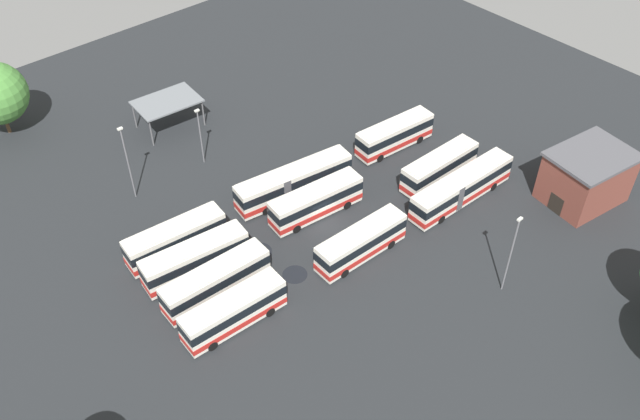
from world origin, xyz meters
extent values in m
plane|color=black|center=(0.00, 0.00, 0.00)|extent=(106.19, 106.19, 0.00)
cube|color=silver|center=(-15.30, -4.63, 1.89)|extent=(10.22, 3.04, 3.18)
cube|color=beige|center=(-15.30, -4.63, 3.55)|extent=(9.80, 2.82, 0.14)
cube|color=black|center=(-15.30, -4.63, 2.40)|extent=(10.27, 3.08, 1.02)
cube|color=red|center=(-15.30, -4.63, 1.00)|extent=(10.27, 3.08, 0.64)
cube|color=black|center=(-10.25, -4.91, 2.50)|extent=(0.17, 2.03, 1.17)
cylinder|color=black|center=(-12.11, -3.66, 0.50)|extent=(1.02, 0.36, 1.00)
cylinder|color=black|center=(-12.24, -5.94, 0.50)|extent=(1.02, 0.36, 1.00)
cylinder|color=black|center=(-18.36, -3.31, 0.50)|extent=(1.02, 0.36, 1.00)
cylinder|color=black|center=(-18.48, -5.59, 0.50)|extent=(1.02, 0.36, 1.00)
cube|color=silver|center=(-14.40, -0.56, 1.89)|extent=(10.98, 2.98, 3.18)
cube|color=beige|center=(-14.40, -0.56, 3.55)|extent=(10.54, 2.76, 0.14)
cube|color=black|center=(-14.40, -0.56, 2.40)|extent=(11.04, 3.02, 1.02)
cube|color=red|center=(-14.40, -0.56, 1.00)|extent=(11.04, 3.02, 0.64)
cube|color=black|center=(-8.96, -0.82, 2.50)|extent=(0.15, 2.03, 1.17)
cylinder|color=black|center=(-10.98, 0.42, 0.50)|extent=(1.01, 0.35, 1.00)
cylinder|color=black|center=(-11.09, -1.86, 0.50)|extent=(1.01, 0.35, 1.00)
cylinder|color=black|center=(-17.72, 0.73, 0.50)|extent=(1.01, 0.35, 1.00)
cylinder|color=black|center=(-17.82, -1.55, 0.50)|extent=(1.01, 0.35, 1.00)
cube|color=silver|center=(-14.21, 3.21, 1.89)|extent=(10.97, 3.84, 3.18)
cube|color=beige|center=(-14.21, 3.21, 3.55)|extent=(10.52, 3.59, 0.14)
cube|color=black|center=(-14.21, 3.21, 2.40)|extent=(11.03, 3.88, 1.02)
cube|color=red|center=(-14.21, 3.21, 1.00)|extent=(11.03, 3.88, 0.64)
cube|color=black|center=(-8.87, 2.52, 2.50)|extent=(0.32, 2.02, 1.17)
cylinder|color=black|center=(-10.76, 3.91, 0.50)|extent=(1.03, 0.43, 1.00)
cylinder|color=black|center=(-11.05, 1.65, 0.50)|extent=(1.03, 0.43, 1.00)
cylinder|color=black|center=(-17.37, 4.77, 0.50)|extent=(1.03, 0.43, 1.00)
cylinder|color=black|center=(-17.66, 2.51, 0.50)|extent=(1.03, 0.43, 1.00)
cube|color=silver|center=(-14.15, 6.84, 1.89)|extent=(10.60, 3.51, 3.18)
cube|color=beige|center=(-14.15, 6.84, 3.55)|extent=(10.16, 3.27, 0.14)
cube|color=black|center=(-14.15, 6.84, 2.40)|extent=(10.65, 3.55, 1.02)
cube|color=red|center=(-14.15, 6.84, 1.00)|extent=(10.65, 3.55, 0.64)
cube|color=black|center=(-8.97, 6.32, 2.50)|extent=(0.26, 2.03, 1.17)
cylinder|color=black|center=(-10.83, 7.65, 0.50)|extent=(1.03, 0.40, 1.00)
cylinder|color=black|center=(-11.06, 5.38, 0.50)|extent=(1.03, 0.40, 1.00)
cylinder|color=black|center=(-17.25, 8.30, 0.50)|extent=(1.03, 0.40, 1.00)
cylinder|color=black|center=(-17.48, 6.03, 0.50)|extent=(1.03, 0.40, 1.00)
cube|color=silver|center=(-0.50, -5.92, 1.89)|extent=(10.31, 2.81, 3.18)
cube|color=beige|center=(-0.50, -5.92, 3.55)|extent=(9.90, 2.60, 0.14)
cube|color=black|center=(-0.50, -5.92, 2.40)|extent=(10.37, 2.85, 1.02)
cube|color=red|center=(-0.50, -5.92, 1.00)|extent=(10.37, 2.85, 0.64)
cube|color=black|center=(4.63, -6.09, 2.50)|extent=(0.13, 2.03, 1.17)
cylinder|color=black|center=(2.71, -4.89, 0.50)|extent=(1.01, 0.33, 1.00)
cylinder|color=black|center=(2.64, -7.17, 0.50)|extent=(1.01, 0.33, 1.00)
cylinder|color=black|center=(-3.63, -4.68, 0.50)|extent=(1.01, 0.33, 1.00)
cylinder|color=black|center=(-3.71, -6.96, 0.50)|extent=(1.01, 0.33, 1.00)
cube|color=silver|center=(0.26, 1.78, 1.89)|extent=(10.88, 3.71, 3.18)
cube|color=beige|center=(0.26, 1.78, 3.55)|extent=(10.44, 3.46, 0.14)
cube|color=black|center=(0.26, 1.78, 2.40)|extent=(10.94, 3.75, 1.02)
cube|color=red|center=(0.26, 1.78, 1.00)|extent=(10.94, 3.75, 0.64)
cube|color=black|center=(5.57, 1.16, 2.50)|extent=(0.30, 2.02, 1.17)
cylinder|color=black|center=(3.68, 2.53, 0.50)|extent=(1.03, 0.41, 1.00)
cylinder|color=black|center=(3.41, 0.26, 0.50)|extent=(1.03, 0.41, 1.00)
cylinder|color=black|center=(-2.89, 3.30, 0.50)|extent=(1.03, 0.41, 1.00)
cylinder|color=black|center=(-3.15, 1.04, 0.50)|extent=(1.03, 0.41, 1.00)
cube|color=silver|center=(0.59, 5.87, 1.89)|extent=(14.00, 4.51, 3.18)
cube|color=beige|center=(0.59, 5.87, 3.55)|extent=(13.43, 4.23, 0.14)
cube|color=black|center=(0.59, 5.87, 2.40)|extent=(14.07, 4.56, 1.02)
cube|color=red|center=(0.59, 5.87, 1.00)|extent=(14.07, 4.56, 0.64)
cube|color=black|center=(7.42, 4.84, 2.50)|extent=(0.36, 2.02, 1.17)
cube|color=#47474C|center=(-0.90, 6.10, 1.89)|extent=(1.27, 2.63, 3.06)
cylinder|color=black|center=(4.99, 6.36, 0.50)|extent=(1.03, 0.45, 1.00)
cylinder|color=black|center=(4.65, 4.10, 0.50)|extent=(1.03, 0.45, 1.00)
cylinder|color=black|center=(-3.46, 7.63, 0.50)|extent=(1.03, 0.45, 1.00)
cylinder|color=black|center=(-3.80, 5.38, 0.50)|extent=(1.03, 0.45, 1.00)
cube|color=silver|center=(13.69, -7.09, 1.89)|extent=(13.86, 2.94, 3.18)
cube|color=beige|center=(13.69, -7.09, 3.55)|extent=(13.30, 2.72, 0.14)
cube|color=black|center=(13.69, -7.09, 2.40)|extent=(13.93, 2.97, 1.02)
cube|color=red|center=(13.69, -7.09, 1.00)|extent=(13.93, 2.97, 0.64)
cube|color=black|center=(20.59, -7.32, 2.50)|extent=(0.13, 2.03, 1.17)
cube|color=#47474C|center=(12.18, -7.04, 1.89)|extent=(0.98, 2.56, 3.06)
cylinder|color=black|center=(18.00, -6.10, 0.50)|extent=(1.01, 0.33, 1.00)
cylinder|color=black|center=(17.92, -8.38, 0.50)|extent=(1.01, 0.33, 1.00)
cylinder|color=black|center=(9.46, -5.81, 0.50)|extent=(1.01, 0.33, 1.00)
cylinder|color=black|center=(9.38, -8.09, 0.50)|extent=(1.01, 0.33, 1.00)
cube|color=silver|center=(14.64, -3.06, 1.89)|extent=(10.22, 2.64, 3.18)
cube|color=beige|center=(14.64, -3.06, 3.55)|extent=(9.81, 2.43, 0.14)
cube|color=black|center=(14.64, -3.06, 2.40)|extent=(10.28, 2.68, 1.02)
cube|color=red|center=(14.64, -3.06, 1.00)|extent=(10.28, 2.68, 0.64)
cube|color=black|center=(19.75, -3.14, 2.50)|extent=(0.09, 2.03, 1.17)
cylinder|color=black|center=(17.82, -1.97, 0.50)|extent=(1.00, 0.32, 1.00)
cylinder|color=black|center=(17.78, -4.25, 0.50)|extent=(1.00, 0.32, 1.00)
cylinder|color=black|center=(11.50, -1.87, 0.50)|extent=(1.00, 0.32, 1.00)
cylinder|color=black|center=(11.47, -4.15, 0.50)|extent=(1.00, 0.32, 1.00)
cube|color=silver|center=(15.30, 4.62, 1.89)|extent=(10.35, 3.42, 3.18)
cube|color=beige|center=(15.30, 4.62, 3.55)|extent=(9.92, 3.19, 0.14)
cube|color=black|center=(15.30, 4.62, 2.40)|extent=(10.40, 3.46, 1.02)
cube|color=red|center=(15.30, 4.62, 1.00)|extent=(10.40, 3.46, 0.64)
cube|color=black|center=(20.37, 4.14, 2.50)|extent=(0.25, 2.03, 1.17)
cylinder|color=black|center=(18.55, 5.46, 0.50)|extent=(1.02, 0.39, 1.00)
cylinder|color=black|center=(18.33, 3.19, 0.50)|extent=(1.02, 0.39, 1.00)
cylinder|color=black|center=(12.27, 6.05, 0.50)|extent=(1.02, 0.39, 1.00)
cylinder|color=black|center=(12.06, 3.78, 0.50)|extent=(1.02, 0.39, 1.00)
cube|color=brown|center=(24.12, -15.70, 2.88)|extent=(9.17, 7.55, 5.76)
cube|color=#4C4C51|center=(24.12, -15.70, 5.94)|extent=(9.72, 8.00, 0.36)
cube|color=black|center=(19.99, -15.09, 1.10)|extent=(0.32, 1.79, 2.20)
cube|color=slate|center=(-2.61, 26.42, 3.67)|extent=(8.17, 5.93, 0.20)
cylinder|color=#59595B|center=(1.15, 28.47, 1.79)|extent=(0.20, 0.20, 3.57)
cylinder|color=#59595B|center=(0.76, 23.78, 1.79)|extent=(0.20, 0.20, 3.57)
cylinder|color=#59595B|center=(-5.97, 29.07, 1.79)|extent=(0.20, 0.20, 3.57)
cylinder|color=#59595B|center=(-6.37, 24.38, 1.79)|extent=(0.20, 0.20, 3.57)
cylinder|color=slate|center=(-12.92, 17.39, 4.53)|extent=(0.16, 0.16, 9.07)
cube|color=silver|center=(-12.92, 17.39, 9.25)|extent=(0.56, 0.28, 0.20)
cylinder|color=slate|center=(-3.62, 17.52, 3.55)|extent=(0.16, 0.16, 7.09)
cube|color=silver|center=(-3.62, 17.52, 7.27)|extent=(0.56, 0.28, 0.20)
cylinder|color=slate|center=(6.70, -18.27, 4.54)|extent=(0.16, 0.16, 9.07)
cube|color=silver|center=(6.70, -18.27, 9.25)|extent=(0.56, 0.28, 0.20)
cylinder|color=brown|center=(-18.43, 38.74, 1.21)|extent=(0.44, 0.44, 2.42)
cylinder|color=black|center=(-7.17, -3.51, 0.00)|extent=(2.51, 2.51, 0.01)
cylinder|color=black|center=(-2.22, 3.63, 0.00)|extent=(3.09, 3.09, 0.01)
cylinder|color=black|center=(-7.93, 1.36, 0.00)|extent=(2.75, 2.75, 0.01)
camera|label=1|loc=(-36.13, -40.05, 50.71)|focal=38.79mm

